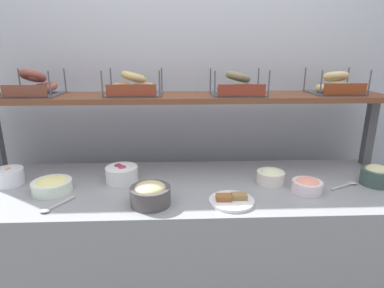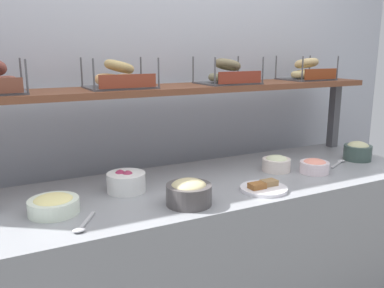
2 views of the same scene
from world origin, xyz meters
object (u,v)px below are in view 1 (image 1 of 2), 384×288
object	(u,v)px
bowl_potato_salad	(271,176)
serving_spoon_near_plate	(348,185)
bowl_tuna_salad	(376,175)
bagel_basket_sesame	(134,86)
bowl_beet_salad	(122,174)
bowl_egg_salad	(52,185)
bowl_hummus	(150,194)
bagel_basket_poppy	(238,86)
serving_plate_white	(232,200)
bowl_fruit_salad	(8,177)
bowl_lox_spread	(307,185)
bagel_basket_plain	(335,86)
serving_spoon_by_edge	(53,207)
bagel_basket_cinnamon_raisin	(34,87)

from	to	relation	value
bowl_potato_salad	serving_spoon_near_plate	distance (m)	0.39
bowl_tuna_salad	bagel_basket_sesame	world-z (taller)	bagel_basket_sesame
bowl_beet_salad	bowl_potato_salad	world-z (taller)	bowl_beet_salad
bowl_egg_salad	bagel_basket_sesame	bearing A→B (deg)	40.96
bowl_hummus	bagel_basket_poppy	world-z (taller)	bagel_basket_poppy
serving_plate_white	serving_spoon_near_plate	size ratio (longest dim) A/B	1.23
bowl_egg_salad	bowl_fruit_salad	distance (m)	0.28
bowl_egg_salad	serving_plate_white	xyz separation A→B (m)	(0.86, -0.15, -0.02)
bowl_lox_spread	bowl_fruit_salad	bearing A→B (deg)	174.06
bagel_basket_plain	bowl_beet_salad	bearing A→B (deg)	-169.26
serving_plate_white	serving_spoon_near_plate	bearing A→B (deg)	14.24
bowl_lox_spread	bagel_basket_plain	xyz separation A→B (m)	(0.27, 0.40, 0.44)
bowl_hummus	bowl_fruit_salad	bearing A→B (deg)	161.41
bowl_beet_salad	serving_spoon_by_edge	size ratio (longest dim) A/B	1.08
serving_spoon_near_plate	bagel_basket_poppy	xyz separation A→B (m)	(-0.53, 0.31, 0.47)
bowl_lox_spread	serving_spoon_by_edge	bearing A→B (deg)	-174.12
bowl_tuna_salad	bagel_basket_cinnamon_raisin	size ratio (longest dim) A/B	0.55
serving_spoon_by_edge	bagel_basket_cinnamon_raisin	xyz separation A→B (m)	(-0.23, 0.50, 0.47)
bowl_hummus	bagel_basket_sesame	xyz separation A→B (m)	(-0.12, 0.48, 0.43)
bowl_beet_salad	serving_spoon_near_plate	size ratio (longest dim) A/B	1.00
bowl_egg_salad	bagel_basket_poppy	xyz separation A→B (m)	(0.96, 0.31, 0.44)
bowl_egg_salad	bagel_basket_sesame	size ratio (longest dim) A/B	0.62
bowl_beet_salad	serving_spoon_by_edge	distance (m)	0.39
bowl_fruit_salad	bagel_basket_sesame	size ratio (longest dim) A/B	0.50
bagel_basket_poppy	bagel_basket_plain	distance (m)	0.57
bowl_beet_salad	serving_spoon_near_plate	xyz separation A→B (m)	(1.17, -0.11, -0.04)
bowl_potato_salad	bagel_basket_cinnamon_raisin	world-z (taller)	bagel_basket_cinnamon_raisin
bowl_beet_salad	bagel_basket_cinnamon_raisin	xyz separation A→B (m)	(-0.49, 0.21, 0.43)
bagel_basket_plain	serving_spoon_by_edge	bearing A→B (deg)	-160.42
serving_plate_white	bagel_basket_plain	xyz separation A→B (m)	(0.66, 0.49, 0.46)
bowl_fruit_salad	bowl_potato_salad	bearing A→B (deg)	-1.92
bowl_fruit_salad	serving_plate_white	bearing A→B (deg)	-12.77
bowl_hummus	bagel_basket_cinnamon_raisin	world-z (taller)	bagel_basket_cinnamon_raisin
bagel_basket_cinnamon_raisin	bowl_beet_salad	bearing A→B (deg)	-23.76
serving_spoon_near_plate	bagel_basket_poppy	bearing A→B (deg)	150.28
bowl_egg_salad	bagel_basket_sesame	world-z (taller)	bagel_basket_sesame
bowl_hummus	bagel_basket_poppy	bearing A→B (deg)	45.15
bowl_lox_spread	serving_spoon_by_edge	xyz separation A→B (m)	(-1.19, -0.12, -0.03)
serving_spoon_by_edge	bagel_basket_sesame	xyz separation A→B (m)	(0.31, 0.51, 0.47)
bowl_hummus	bowl_lox_spread	distance (m)	0.76
bowl_potato_salad	serving_spoon_near_plate	bearing A→B (deg)	-7.33
serving_plate_white	serving_spoon_near_plate	distance (m)	0.65
bowl_potato_salad	bagel_basket_sesame	size ratio (longest dim) A/B	0.47
bowl_tuna_salad	bowl_fruit_salad	world-z (taller)	bowl_tuna_salad
bowl_tuna_salad	bowl_egg_salad	size ratio (longest dim) A/B	0.80
bowl_fruit_salad	bagel_basket_poppy	bearing A→B (deg)	9.75
bowl_lox_spread	bagel_basket_poppy	size ratio (longest dim) A/B	0.49
serving_spoon_near_plate	bagel_basket_cinnamon_raisin	bearing A→B (deg)	169.03
bowl_potato_salad	bowl_fruit_salad	bearing A→B (deg)	178.08
serving_plate_white	serving_spoon_near_plate	xyz separation A→B (m)	(0.63, 0.16, -0.00)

